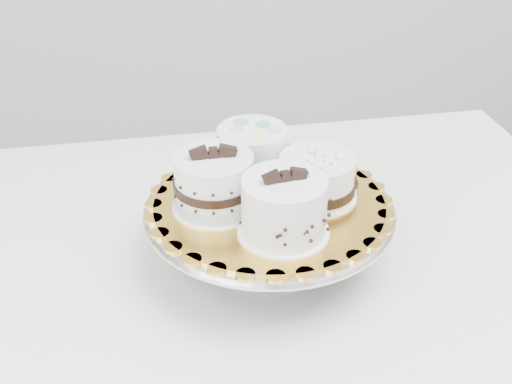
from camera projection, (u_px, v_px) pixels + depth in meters
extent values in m
cube|color=white|center=(262.00, 246.00, 1.02)|extent=(1.19, 0.84, 0.04)
cube|color=white|center=(3.00, 320.00, 1.42)|extent=(0.05, 0.05, 0.71)
cube|color=white|center=(442.00, 266.00, 1.58)|extent=(0.05, 0.05, 0.71)
cylinder|color=gray|center=(269.00, 255.00, 0.96)|extent=(0.16, 0.16, 0.01)
cylinder|color=gray|center=(269.00, 234.00, 0.94)|extent=(0.11, 0.11, 0.09)
cylinder|color=silver|center=(269.00, 207.00, 0.92)|extent=(0.35, 0.35, 0.01)
cylinder|color=silver|center=(269.00, 208.00, 0.92)|extent=(0.36, 0.36, 0.00)
cylinder|color=gold|center=(269.00, 203.00, 0.91)|extent=(0.40, 0.40, 0.00)
cylinder|color=white|center=(283.00, 231.00, 0.85)|extent=(0.12, 0.12, 0.00)
cylinder|color=white|center=(284.00, 206.00, 0.83)|extent=(0.12, 0.12, 0.08)
cylinder|color=white|center=(215.00, 205.00, 0.90)|extent=(0.12, 0.12, 0.00)
cylinder|color=white|center=(214.00, 181.00, 0.88)|extent=(0.12, 0.12, 0.08)
cylinder|color=#9EB5C9|center=(215.00, 199.00, 0.90)|extent=(0.11, 0.11, 0.02)
cylinder|color=black|center=(214.00, 183.00, 0.88)|extent=(0.11, 0.11, 0.01)
cylinder|color=white|center=(252.00, 173.00, 0.98)|extent=(0.12, 0.12, 0.00)
cylinder|color=white|center=(252.00, 151.00, 0.96)|extent=(0.11, 0.11, 0.07)
cylinder|color=white|center=(315.00, 195.00, 0.93)|extent=(0.12, 0.12, 0.00)
cylinder|color=white|center=(317.00, 176.00, 0.91)|extent=(0.12, 0.12, 0.06)
cylinder|color=black|center=(316.00, 186.00, 0.92)|extent=(0.11, 0.11, 0.01)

